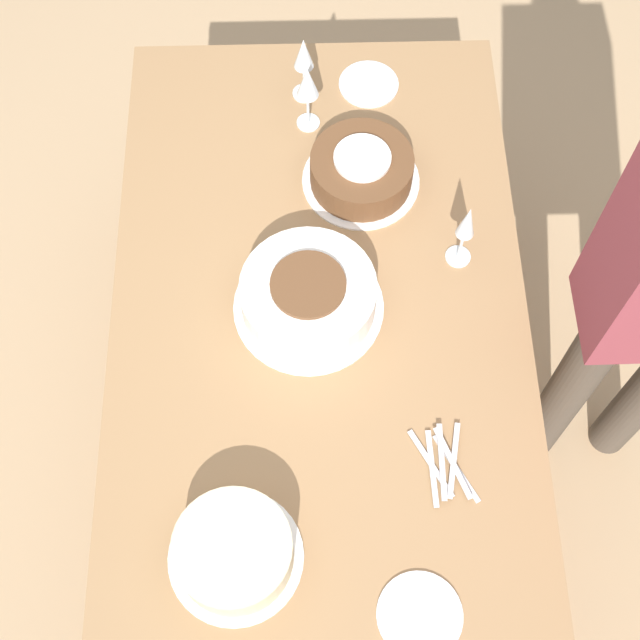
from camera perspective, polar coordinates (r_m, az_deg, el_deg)
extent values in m
plane|color=tan|center=(2.76, 0.00, -7.46)|extent=(12.00, 12.00, 0.00)
cube|color=#9E754C|center=(2.07, 0.00, -0.79)|extent=(1.74, 0.97, 0.03)
cylinder|color=brown|center=(2.84, 8.07, 10.65)|extent=(0.07, 0.07, 0.73)
cylinder|color=brown|center=(2.83, -8.88, 10.31)|extent=(0.07, 0.07, 0.73)
cylinder|color=white|center=(2.08, -0.73, 0.87)|extent=(0.35, 0.35, 0.01)
cylinder|color=white|center=(2.03, -0.75, 1.54)|extent=(0.31, 0.31, 0.10)
cylinder|color=brown|center=(1.98, -0.77, 2.28)|extent=(0.17, 0.17, 0.01)
cylinder|color=white|center=(2.26, 2.63, 8.92)|extent=(0.29, 0.29, 0.01)
cylinder|color=brown|center=(2.22, 2.68, 9.58)|extent=(0.25, 0.25, 0.08)
cylinder|color=white|center=(2.19, 2.73, 10.32)|extent=(0.14, 0.14, 0.01)
cylinder|color=white|center=(1.89, -5.40, -14.87)|extent=(0.28, 0.28, 0.01)
cylinder|color=beige|center=(1.84, -5.55, -14.54)|extent=(0.24, 0.24, 0.10)
cylinder|color=silver|center=(2.37, -0.76, 12.51)|extent=(0.06, 0.06, 0.00)
cylinder|color=silver|center=(2.32, -0.77, 13.38)|extent=(0.01, 0.01, 0.11)
cone|color=silver|center=(2.25, -0.81, 15.00)|extent=(0.06, 0.06, 0.09)
cylinder|color=silver|center=(2.43, -0.99, 14.30)|extent=(0.06, 0.06, 0.00)
cylinder|color=silver|center=(2.39, -1.01, 15.14)|extent=(0.01, 0.01, 0.10)
cone|color=silver|center=(2.32, -1.05, 16.72)|extent=(0.05, 0.05, 0.09)
cylinder|color=silver|center=(2.17, 8.82, 4.03)|extent=(0.06, 0.06, 0.00)
cylinder|color=silver|center=(2.12, 9.02, 4.77)|extent=(0.01, 0.01, 0.11)
cone|color=silver|center=(2.03, 9.43, 6.26)|extent=(0.04, 0.04, 0.10)
cylinder|color=silver|center=(1.88, 6.40, -18.27)|extent=(0.17, 0.17, 0.01)
cylinder|color=silver|center=(2.45, 3.13, 14.84)|extent=(0.16, 0.16, 0.01)
cube|color=silver|center=(1.95, 8.71, -9.36)|extent=(0.15, 0.09, 0.00)
cube|color=silver|center=(1.95, 7.10, -9.10)|extent=(0.16, 0.09, 0.00)
cube|color=silver|center=(1.94, 7.19, -9.40)|extent=(0.17, 0.02, 0.00)
cube|color=silver|center=(1.95, 8.55, -8.87)|extent=(0.17, 0.04, 0.00)
cube|color=silver|center=(1.94, 8.49, -9.02)|extent=(0.16, 0.07, 0.00)
cube|color=silver|center=(1.94, 7.80, -8.97)|extent=(0.17, 0.01, 0.00)
cylinder|color=#4C4238|center=(2.46, 15.66, -4.23)|extent=(0.11, 0.11, 0.84)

